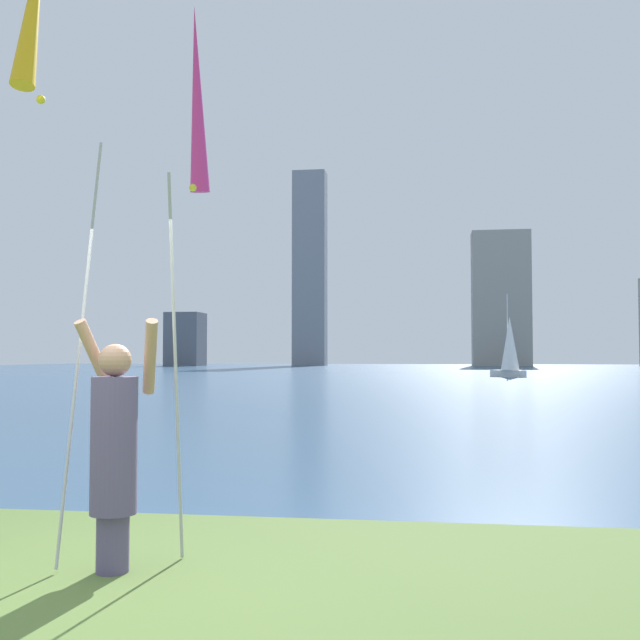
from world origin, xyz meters
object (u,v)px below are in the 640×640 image
at_px(kite_flag_left, 36,25).
at_px(sailboat_3, 510,348).
at_px(person, 114,446).
at_px(kite_flag_right, 196,110).

relative_size(kite_flag_left, sailboat_3, 0.78).
height_order(person, kite_flag_left, kite_flag_left).
bearing_deg(kite_flag_left, kite_flag_right, 57.13).
distance_m(kite_flag_right, sailboat_3, 47.54).
bearing_deg(sailboat_3, person, -99.14).
relative_size(person, kite_flag_left, 0.40).
xyz_separation_m(kite_flag_left, sailboat_3, (8.03, 48.11, -1.71)).
xyz_separation_m(person, kite_flag_left, (-0.37, -0.49, 2.85)).
height_order(person, sailboat_3, sailboat_3).
relative_size(kite_flag_right, sailboat_3, 0.76).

